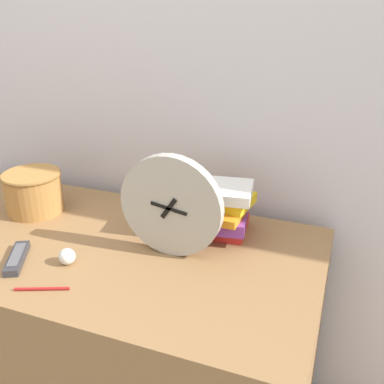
{
  "coord_description": "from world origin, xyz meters",
  "views": [
    {
      "loc": [
        0.71,
        -0.64,
        1.44
      ],
      "look_at": [
        0.29,
        0.44,
        0.92
      ],
      "focal_mm": 42.0,
      "sensor_mm": 36.0,
      "label": 1
    }
  ],
  "objects_px": {
    "basket": "(33,191)",
    "desk_clock": "(171,206)",
    "pen": "(42,289)",
    "crumpled_paper_ball": "(67,256)",
    "tv_remote": "(17,258)",
    "book_stack": "(212,208)"
  },
  "relations": [
    {
      "from": "tv_remote",
      "to": "crumpled_paper_ball",
      "type": "height_order",
      "value": "crumpled_paper_ball"
    },
    {
      "from": "desk_clock",
      "to": "book_stack",
      "type": "bearing_deg",
      "value": 66.46
    },
    {
      "from": "basket",
      "to": "desk_clock",
      "type": "bearing_deg",
      "value": -8.9
    },
    {
      "from": "desk_clock",
      "to": "tv_remote",
      "type": "xyz_separation_m",
      "value": [
        -0.38,
        -0.19,
        -0.14
      ]
    },
    {
      "from": "book_stack",
      "to": "basket",
      "type": "xyz_separation_m",
      "value": [
        -0.61,
        -0.07,
        -0.01
      ]
    },
    {
      "from": "desk_clock",
      "to": "tv_remote",
      "type": "bearing_deg",
      "value": -153.11
    },
    {
      "from": "tv_remote",
      "to": "crumpled_paper_ball",
      "type": "xyz_separation_m",
      "value": [
        0.14,
        0.04,
        0.01
      ]
    },
    {
      "from": "book_stack",
      "to": "crumpled_paper_ball",
      "type": "height_order",
      "value": "book_stack"
    },
    {
      "from": "tv_remote",
      "to": "pen",
      "type": "height_order",
      "value": "tv_remote"
    },
    {
      "from": "basket",
      "to": "tv_remote",
      "type": "height_order",
      "value": "basket"
    },
    {
      "from": "tv_remote",
      "to": "desk_clock",
      "type": "bearing_deg",
      "value": 26.89
    },
    {
      "from": "crumpled_paper_ball",
      "to": "basket",
      "type": "bearing_deg",
      "value": 140.99
    },
    {
      "from": "book_stack",
      "to": "basket",
      "type": "height_order",
      "value": "book_stack"
    },
    {
      "from": "desk_clock",
      "to": "pen",
      "type": "height_order",
      "value": "desk_clock"
    },
    {
      "from": "book_stack",
      "to": "crumpled_paper_ball",
      "type": "xyz_separation_m",
      "value": [
        -0.31,
        -0.31,
        -0.06
      ]
    },
    {
      "from": "desk_clock",
      "to": "pen",
      "type": "relative_size",
      "value": 2.28
    },
    {
      "from": "tv_remote",
      "to": "crumpled_paper_ball",
      "type": "bearing_deg",
      "value": 16.3
    },
    {
      "from": "book_stack",
      "to": "pen",
      "type": "height_order",
      "value": "book_stack"
    },
    {
      "from": "desk_clock",
      "to": "tv_remote",
      "type": "height_order",
      "value": "desk_clock"
    },
    {
      "from": "crumpled_paper_ball",
      "to": "pen",
      "type": "bearing_deg",
      "value": -85.19
    },
    {
      "from": "desk_clock",
      "to": "pen",
      "type": "xyz_separation_m",
      "value": [
        -0.23,
        -0.28,
        -0.14
      ]
    },
    {
      "from": "basket",
      "to": "crumpled_paper_ball",
      "type": "xyz_separation_m",
      "value": [
        0.29,
        -0.24,
        -0.05
      ]
    }
  ]
}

